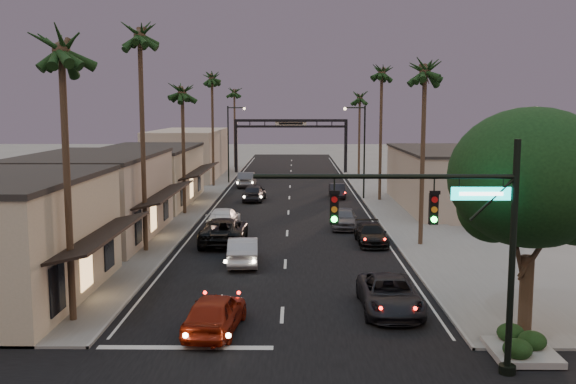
{
  "coord_description": "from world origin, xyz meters",
  "views": [
    {
      "loc": [
        0.53,
        -16.41,
        8.78
      ],
      "look_at": [
        0.03,
        31.34,
        2.5
      ],
      "focal_mm": 40.0,
      "sensor_mm": 36.0,
      "label": 1
    }
  ],
  "objects_px": {
    "palm_la": "(61,39)",
    "palm_lb": "(139,29)",
    "palm_lc": "(182,87)",
    "oncoming_red": "(215,313)",
    "streetlight_left": "(231,138)",
    "palm_rb": "(382,68)",
    "corner_tree": "(534,183)",
    "palm_ra": "(425,64)",
    "curbside_near": "(390,294)",
    "palm_far": "(234,89)",
    "streetlight_right": "(362,144)",
    "palm_ld": "(212,75)",
    "arch": "(291,132)",
    "curbside_black": "(371,234)",
    "traffic_signal": "(454,223)",
    "oncoming_silver": "(243,251)",
    "oncoming_pickup": "(224,231)",
    "palm_rc": "(360,94)"
  },
  "relations": [
    {
      "from": "palm_ra",
      "to": "streetlight_left",
      "type": "bearing_deg",
      "value": 114.54
    },
    {
      "from": "streetlight_right",
      "to": "oncoming_red",
      "type": "relative_size",
      "value": 1.93
    },
    {
      "from": "palm_lb",
      "to": "curbside_near",
      "type": "relative_size",
      "value": 2.82
    },
    {
      "from": "oncoming_silver",
      "to": "curbside_black",
      "type": "height_order",
      "value": "oncoming_silver"
    },
    {
      "from": "corner_tree",
      "to": "curbside_black",
      "type": "height_order",
      "value": "corner_tree"
    },
    {
      "from": "streetlight_right",
      "to": "palm_ld",
      "type": "relative_size",
      "value": 0.63
    },
    {
      "from": "corner_tree",
      "to": "palm_rb",
      "type": "distance_m",
      "value": 37.12
    },
    {
      "from": "traffic_signal",
      "to": "arch",
      "type": "relative_size",
      "value": 0.56
    },
    {
      "from": "corner_tree",
      "to": "streetlight_left",
      "type": "height_order",
      "value": "streetlight_left"
    },
    {
      "from": "corner_tree",
      "to": "palm_far",
      "type": "bearing_deg",
      "value": 104.14
    },
    {
      "from": "palm_la",
      "to": "palm_lb",
      "type": "xyz_separation_m",
      "value": [
        -0.0,
        13.0,
        1.94
      ]
    },
    {
      "from": "palm_lb",
      "to": "curbside_near",
      "type": "bearing_deg",
      "value": -40.69
    },
    {
      "from": "palm_la",
      "to": "traffic_signal",
      "type": "bearing_deg",
      "value": -19.29
    },
    {
      "from": "palm_la",
      "to": "palm_ld",
      "type": "relative_size",
      "value": 0.93
    },
    {
      "from": "traffic_signal",
      "to": "palm_la",
      "type": "height_order",
      "value": "palm_la"
    },
    {
      "from": "corner_tree",
      "to": "oncoming_pickup",
      "type": "distance_m",
      "value": 22.37
    },
    {
      "from": "arch",
      "to": "palm_ra",
      "type": "bearing_deg",
      "value": -79.41
    },
    {
      "from": "streetlight_left",
      "to": "curbside_near",
      "type": "xyz_separation_m",
      "value": [
        11.58,
        -47.4,
        -4.58
      ]
    },
    {
      "from": "palm_la",
      "to": "palm_ld",
      "type": "height_order",
      "value": "palm_ld"
    },
    {
      "from": "palm_ra",
      "to": "curbside_near",
      "type": "distance_m",
      "value": 17.59
    },
    {
      "from": "palm_rb",
      "to": "curbside_black",
      "type": "xyz_separation_m",
      "value": [
        -3.12,
        -19.63,
        -11.75
      ]
    },
    {
      "from": "streetlight_left",
      "to": "palm_rb",
      "type": "xyz_separation_m",
      "value": [
        15.52,
        -14.0,
        7.09
      ]
    },
    {
      "from": "streetlight_left",
      "to": "oncoming_pickup",
      "type": "distance_m",
      "value": 33.91
    },
    {
      "from": "palm_la",
      "to": "arch",
      "type": "bearing_deg",
      "value": 81.97
    },
    {
      "from": "palm_rb",
      "to": "palm_far",
      "type": "xyz_separation_m",
      "value": [
        -16.9,
        34.0,
        -0.97
      ]
    },
    {
      "from": "streetlight_left",
      "to": "palm_la",
      "type": "distance_m",
      "value": 49.41
    },
    {
      "from": "oncoming_red",
      "to": "curbside_black",
      "type": "xyz_separation_m",
      "value": [
        8.08,
        16.46,
        -0.13
      ]
    },
    {
      "from": "streetlight_left",
      "to": "curbside_black",
      "type": "bearing_deg",
      "value": -69.77
    },
    {
      "from": "palm_far",
      "to": "palm_rb",
      "type": "bearing_deg",
      "value": -63.57
    },
    {
      "from": "oncoming_pickup",
      "to": "curbside_black",
      "type": "distance_m",
      "value": 9.55
    },
    {
      "from": "corner_tree",
      "to": "palm_far",
      "type": "relative_size",
      "value": 0.67
    },
    {
      "from": "arch",
      "to": "palm_lc",
      "type": "distance_m",
      "value": 35.41
    },
    {
      "from": "palm_rb",
      "to": "curbside_black",
      "type": "distance_m",
      "value": 23.09
    },
    {
      "from": "oncoming_red",
      "to": "palm_rc",
      "type": "bearing_deg",
      "value": -94.79
    },
    {
      "from": "palm_ld",
      "to": "palm_rc",
      "type": "height_order",
      "value": "palm_ld"
    },
    {
      "from": "corner_tree",
      "to": "palm_ld",
      "type": "bearing_deg",
      "value": 110.81
    },
    {
      "from": "oncoming_silver",
      "to": "palm_la",
      "type": "bearing_deg",
      "value": 54.74
    },
    {
      "from": "palm_lc",
      "to": "oncoming_red",
      "type": "relative_size",
      "value": 2.62
    },
    {
      "from": "palm_la",
      "to": "curbside_black",
      "type": "distance_m",
      "value": 23.46
    },
    {
      "from": "corner_tree",
      "to": "palm_ld",
      "type": "height_order",
      "value": "palm_ld"
    },
    {
      "from": "palm_far",
      "to": "palm_ra",
      "type": "bearing_deg",
      "value": -72.62
    },
    {
      "from": "arch",
      "to": "palm_lc",
      "type": "xyz_separation_m",
      "value": [
        -8.6,
        -34.0,
        4.94
      ]
    },
    {
      "from": "palm_la",
      "to": "curbside_black",
      "type": "xyz_separation_m",
      "value": [
        14.08,
        15.37,
        -10.78
      ]
    },
    {
      "from": "palm_far",
      "to": "curbside_near",
      "type": "distance_m",
      "value": 69.46
    },
    {
      "from": "palm_ld",
      "to": "oncoming_red",
      "type": "xyz_separation_m",
      "value": [
        6.0,
        -47.09,
        -11.62
      ]
    },
    {
      "from": "curbside_near",
      "to": "palm_la",
      "type": "bearing_deg",
      "value": -173.27
    },
    {
      "from": "palm_lc",
      "to": "palm_far",
      "type": "xyz_separation_m",
      "value": [
        0.3,
        42.0,
        0.97
      ]
    },
    {
      "from": "streetlight_right",
      "to": "oncoming_red",
      "type": "bearing_deg",
      "value": -104.39
    },
    {
      "from": "traffic_signal",
      "to": "palm_far",
      "type": "bearing_deg",
      "value": 100.7
    },
    {
      "from": "streetlight_left",
      "to": "palm_ld",
      "type": "bearing_deg",
      "value": -119.25
    }
  ]
}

